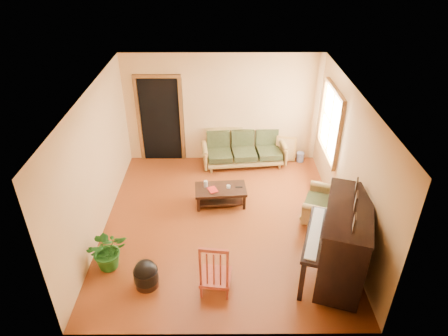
{
  "coord_description": "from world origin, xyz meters",
  "views": [
    {
      "loc": [
        0.0,
        -6.08,
        4.92
      ],
      "look_at": [
        0.03,
        0.2,
        1.1
      ],
      "focal_mm": 32.0,
      "sensor_mm": 36.0,
      "label": 1
    }
  ],
  "objects_px": {
    "red_chair": "(216,265)",
    "potted_plant": "(108,250)",
    "footstool": "(146,277)",
    "ceramic_crock": "(300,157)",
    "piano": "(343,244)",
    "sofa": "(244,149)",
    "armchair": "(323,201)",
    "coffee_table": "(221,196)"
  },
  "relations": [
    {
      "from": "red_chair",
      "to": "ceramic_crock",
      "type": "xyz_separation_m",
      "value": [
        2.0,
        3.99,
        -0.39
      ]
    },
    {
      "from": "sofa",
      "to": "coffee_table",
      "type": "height_order",
      "value": "sofa"
    },
    {
      "from": "sofa",
      "to": "red_chair",
      "type": "xyz_separation_m",
      "value": [
        -0.62,
        -3.84,
        0.08
      ]
    },
    {
      "from": "sofa",
      "to": "footstool",
      "type": "height_order",
      "value": "sofa"
    },
    {
      "from": "armchair",
      "to": "red_chair",
      "type": "xyz_separation_m",
      "value": [
        -2.03,
        -1.74,
        0.07
      ]
    },
    {
      "from": "piano",
      "to": "footstool",
      "type": "xyz_separation_m",
      "value": [
        -3.09,
        -0.18,
        -0.51
      ]
    },
    {
      "from": "footstool",
      "to": "ceramic_crock",
      "type": "bearing_deg",
      "value": 51.61
    },
    {
      "from": "sofa",
      "to": "footstool",
      "type": "relative_size",
      "value": 5.04
    },
    {
      "from": "sofa",
      "to": "armchair",
      "type": "distance_m",
      "value": 2.53
    },
    {
      "from": "footstool",
      "to": "potted_plant",
      "type": "xyz_separation_m",
      "value": [
        -0.68,
        0.43,
        0.18
      ]
    },
    {
      "from": "red_chair",
      "to": "footstool",
      "type": "bearing_deg",
      "value": -177.02
    },
    {
      "from": "piano",
      "to": "red_chair",
      "type": "height_order",
      "value": "piano"
    },
    {
      "from": "footstool",
      "to": "ceramic_crock",
      "type": "distance_m",
      "value": 5.0
    },
    {
      "from": "footstool",
      "to": "potted_plant",
      "type": "height_order",
      "value": "potted_plant"
    },
    {
      "from": "footstool",
      "to": "potted_plant",
      "type": "bearing_deg",
      "value": 148.01
    },
    {
      "from": "sofa",
      "to": "potted_plant",
      "type": "distance_m",
      "value": 4.12
    },
    {
      "from": "footstool",
      "to": "red_chair",
      "type": "relative_size",
      "value": 0.39
    },
    {
      "from": "piano",
      "to": "red_chair",
      "type": "relative_size",
      "value": 1.56
    },
    {
      "from": "armchair",
      "to": "red_chair",
      "type": "distance_m",
      "value": 2.68
    },
    {
      "from": "armchair",
      "to": "potted_plant",
      "type": "distance_m",
      "value": 4.01
    },
    {
      "from": "red_chair",
      "to": "piano",
      "type": "bearing_deg",
      "value": 13.77
    },
    {
      "from": "ceramic_crock",
      "to": "coffee_table",
      "type": "bearing_deg",
      "value": -138.33
    },
    {
      "from": "piano",
      "to": "potted_plant",
      "type": "height_order",
      "value": "piano"
    },
    {
      "from": "piano",
      "to": "sofa",
      "type": "bearing_deg",
      "value": 128.78
    },
    {
      "from": "red_chair",
      "to": "potted_plant",
      "type": "relative_size",
      "value": 1.38
    },
    {
      "from": "coffee_table",
      "to": "ceramic_crock",
      "type": "bearing_deg",
      "value": 41.67
    },
    {
      "from": "armchair",
      "to": "coffee_table",
      "type": "bearing_deg",
      "value": -173.49
    },
    {
      "from": "potted_plant",
      "to": "coffee_table",
      "type": "bearing_deg",
      "value": 43.7
    },
    {
      "from": "red_chair",
      "to": "potted_plant",
      "type": "distance_m",
      "value": 1.86
    },
    {
      "from": "footstool",
      "to": "sofa",
      "type": "bearing_deg",
      "value": 65.47
    },
    {
      "from": "armchair",
      "to": "red_chair",
      "type": "bearing_deg",
      "value": -117.95
    },
    {
      "from": "potted_plant",
      "to": "sofa",
      "type": "bearing_deg",
      "value": 54.31
    },
    {
      "from": "armchair",
      "to": "ceramic_crock",
      "type": "distance_m",
      "value": 2.27
    },
    {
      "from": "sofa",
      "to": "ceramic_crock",
      "type": "bearing_deg",
      "value": -0.06
    },
    {
      "from": "ceramic_crock",
      "to": "potted_plant",
      "type": "distance_m",
      "value": 5.16
    },
    {
      "from": "sofa",
      "to": "ceramic_crock",
      "type": "relative_size",
      "value": 8.57
    },
    {
      "from": "footstool",
      "to": "ceramic_crock",
      "type": "height_order",
      "value": "footstool"
    },
    {
      "from": "piano",
      "to": "red_chair",
      "type": "distance_m",
      "value": 2.01
    },
    {
      "from": "armchair",
      "to": "red_chair",
      "type": "relative_size",
      "value": 0.85
    },
    {
      "from": "piano",
      "to": "potted_plant",
      "type": "xyz_separation_m",
      "value": [
        -3.77,
        0.25,
        -0.33
      ]
    },
    {
      "from": "red_chair",
      "to": "ceramic_crock",
      "type": "distance_m",
      "value": 4.48
    },
    {
      "from": "armchair",
      "to": "potted_plant",
      "type": "relative_size",
      "value": 1.18
    }
  ]
}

